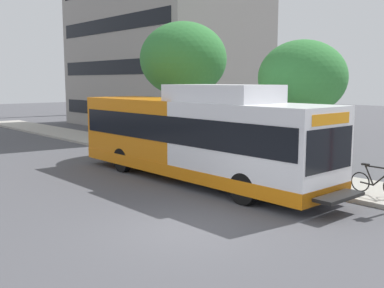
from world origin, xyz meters
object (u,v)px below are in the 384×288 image
(street_tree_mid_block, at_px, (183,59))
(street_tree_near_stop, at_px, (302,78))
(transit_bus, at_px, (195,136))
(bicycle_parked, at_px, (377,182))

(street_tree_mid_block, bearing_deg, street_tree_near_stop, -88.78)
(transit_bus, xyz_separation_m, street_tree_near_stop, (4.00, -1.92, 2.19))
(transit_bus, height_order, street_tree_near_stop, street_tree_near_stop)
(street_tree_near_stop, bearing_deg, transit_bus, 154.37)
(bicycle_parked, distance_m, street_tree_mid_block, 11.95)
(bicycle_parked, relative_size, street_tree_near_stop, 0.33)
(transit_bus, xyz_separation_m, bicycle_parked, (2.55, -5.89, -1.14))
(street_tree_near_stop, xyz_separation_m, street_tree_mid_block, (-0.15, 7.10, 0.97))
(transit_bus, distance_m, street_tree_mid_block, 7.18)
(bicycle_parked, bearing_deg, transit_bus, 113.45)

